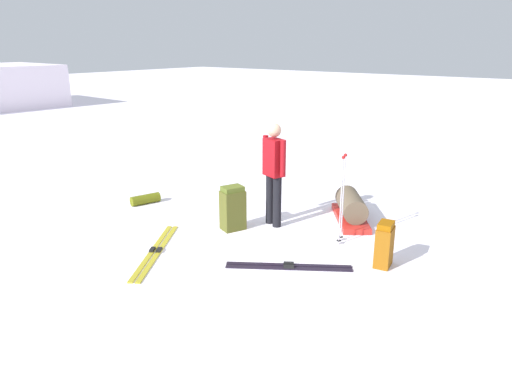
# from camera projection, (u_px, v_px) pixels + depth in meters

# --- Properties ---
(ground_plane) EXTENTS (80.00, 80.00, 0.00)m
(ground_plane) POSITION_uv_depth(u_px,v_px,m) (256.00, 234.00, 7.59)
(ground_plane) COLOR white
(skier_standing) EXTENTS (0.32, 0.54, 1.70)m
(skier_standing) POSITION_uv_depth(u_px,v_px,m) (274.00, 169.00, 7.70)
(skier_standing) COLOR black
(skier_standing) RESTS_ON ground_plane
(ski_pair_near) EXTENTS (1.09, 1.51, 0.05)m
(ski_pair_near) POSITION_uv_depth(u_px,v_px,m) (289.00, 267.00, 6.45)
(ski_pair_near) COLOR black
(ski_pair_near) RESTS_ON ground_plane
(ski_pair_far) EXTENTS (1.72, 1.20, 0.05)m
(ski_pair_far) POSITION_uv_depth(u_px,v_px,m) (156.00, 251.00, 6.93)
(ski_pair_far) COLOR gold
(ski_pair_far) RESTS_ON ground_plane
(backpack_large_dark) EXTENTS (0.43, 0.38, 0.73)m
(backpack_large_dark) POSITION_uv_depth(u_px,v_px,m) (233.00, 208.00, 7.68)
(backpack_large_dark) COLOR #50521D
(backpack_large_dark) RESTS_ON ground_plane
(backpack_bright) EXTENTS (0.34, 0.25, 0.63)m
(backpack_bright) POSITION_uv_depth(u_px,v_px,m) (384.00, 245.00, 6.42)
(backpack_bright) COLOR #8C4F0F
(backpack_bright) RESTS_ON ground_plane
(ski_poles_planted_near) EXTENTS (0.21, 0.11, 1.37)m
(ski_poles_planted_near) POSITION_uv_depth(u_px,v_px,m) (342.00, 195.00, 7.04)
(ski_poles_planted_near) COLOR #B6B3C3
(ski_poles_planted_near) RESTS_ON ground_plane
(gear_sled) EXTENTS (1.32, 1.16, 0.49)m
(gear_sled) POSITION_uv_depth(u_px,v_px,m) (351.00, 208.00, 8.10)
(gear_sled) COLOR red
(gear_sled) RESTS_ON ground_plane
(sleeping_mat_rolled) EXTENTS (0.58, 0.33, 0.18)m
(sleeping_mat_rolled) POSITION_uv_depth(u_px,v_px,m) (145.00, 199.00, 8.99)
(sleeping_mat_rolled) COLOR #5C6312
(sleeping_mat_rolled) RESTS_ON ground_plane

